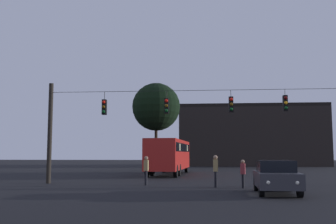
{
  "coord_description": "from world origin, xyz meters",
  "views": [
    {
      "loc": [
        0.5,
        -7.29,
        1.83
      ],
      "look_at": [
        -1.65,
        17.36,
        4.45
      ],
      "focal_mm": 42.21,
      "sensor_mm": 36.0,
      "label": 1
    }
  ],
  "objects": [
    {
      "name": "car_near_right",
      "position": [
        3.86,
        11.48,
        0.8
      ],
      "size": [
        2.04,
        4.42,
        1.52
      ],
      "color": "#2D2D33",
      "rests_on": "ground"
    },
    {
      "name": "pedestrian_crossing_right",
      "position": [
        1.2,
        14.73,
        1.0
      ],
      "size": [
        0.25,
        0.37,
        1.75
      ],
      "color": "black",
      "rests_on": "ground"
    },
    {
      "name": "tree_left_silhouette",
      "position": [
        -4.7,
        36.8,
        7.09
      ],
      "size": [
        5.43,
        5.43,
        9.82
      ],
      "color": "#2D2116",
      "rests_on": "ground"
    },
    {
      "name": "pedestrian_crossing_center",
      "position": [
        2.65,
        14.33,
        0.84
      ],
      "size": [
        0.3,
        0.4,
        1.51
      ],
      "color": "black",
      "rests_on": "ground"
    },
    {
      "name": "city_bus",
      "position": [
        -2.43,
        27.55,
        1.87
      ],
      "size": [
        3.17,
        11.13,
        3.0
      ],
      "color": "#B21E19",
      "rests_on": "ground"
    },
    {
      "name": "overhead_signal_span",
      "position": [
        0.03,
        16.75,
        3.64
      ],
      "size": [
        18.4,
        0.44,
        6.28
      ],
      "color": "black",
      "rests_on": "ground"
    },
    {
      "name": "pedestrian_crossing_left",
      "position": [
        -2.81,
        15.86,
        0.95
      ],
      "size": [
        0.25,
        0.37,
        1.69
      ],
      "color": "black",
      "rests_on": "ground"
    },
    {
      "name": "corner_building",
      "position": [
        7.88,
        55.82,
        4.53
      ],
      "size": [
        21.52,
        12.49,
        9.06
      ],
      "color": "black",
      "rests_on": "ground"
    },
    {
      "name": "ground_plane",
      "position": [
        0.0,
        24.5,
        0.0
      ],
      "size": [
        168.0,
        168.0,
        0.0
      ],
      "primitive_type": "plane",
      "color": "black",
      "rests_on": "ground"
    }
  ]
}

